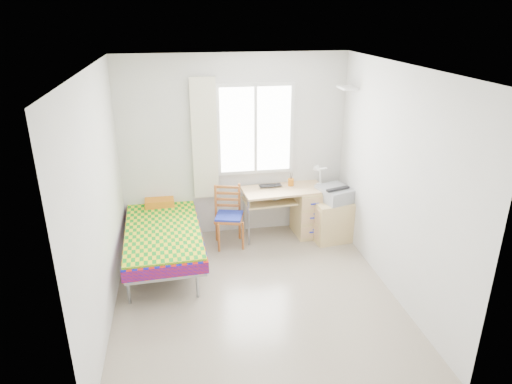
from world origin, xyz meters
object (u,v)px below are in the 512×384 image
desk (304,209)px  cabinet (331,220)px  bed (163,229)px  printer (335,193)px  chair (229,212)px

desk → cabinet: (0.34, -0.22, -0.10)m
bed → printer: bearing=1.9°
chair → cabinet: bearing=11.3°
cabinet → printer: size_ratio=1.08×
cabinet → bed: bearing=176.6°
cabinet → printer: bearing=18.8°
chair → desk: bearing=21.3°
desk → chair: bearing=-178.2°
printer → desk: bearing=135.7°
bed → chair: bearing=13.6°
bed → cabinet: 2.39m
printer → cabinet: bearing=-170.8°
chair → cabinet: (1.46, -0.09, -0.19)m
bed → desk: 2.07m
cabinet → printer: printer is taller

